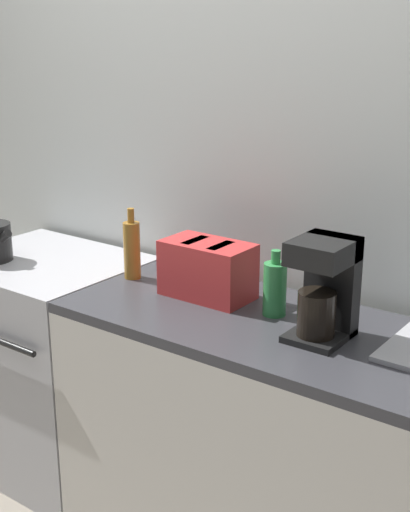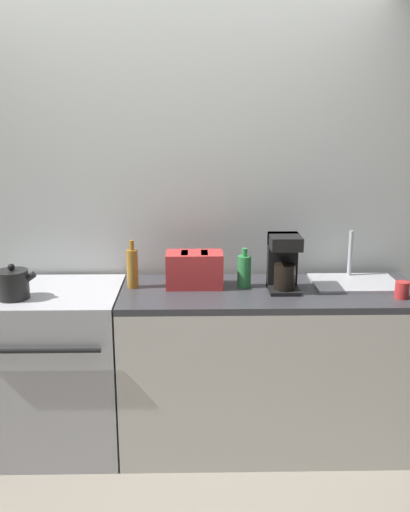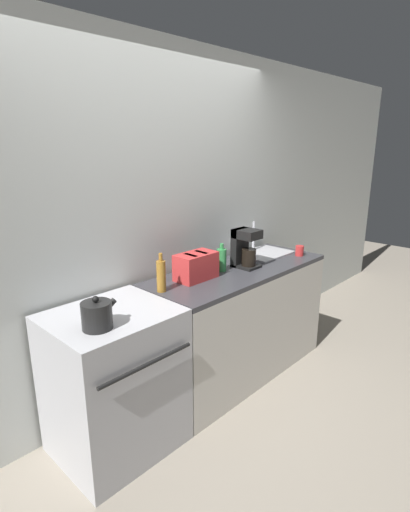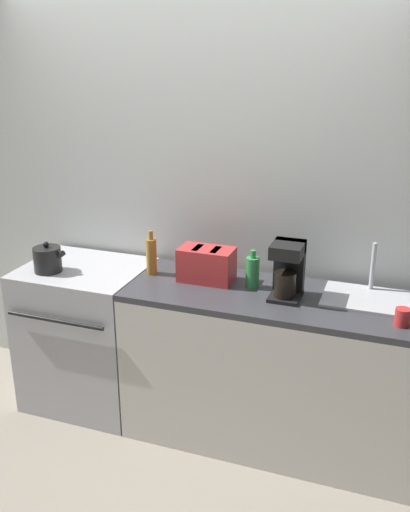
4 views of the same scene
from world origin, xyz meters
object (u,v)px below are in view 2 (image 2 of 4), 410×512
object	(u,v)px
coffee_maker	(284,261)
cup_red	(402,290)
stove	(56,367)
kettle	(13,284)
toaster	(195,270)
bottle_green	(244,271)
bottle_amber	(132,268)

from	to	relation	value
coffee_maker	cup_red	xyz separation A→B (m)	(0.60, -0.15, -0.12)
stove	kettle	bearing A→B (deg)	-142.19
toaster	bottle_green	distance (m)	0.27
coffee_maker	bottle_amber	bearing A→B (deg)	176.02
toaster	kettle	bearing A→B (deg)	-168.81
bottle_green	bottle_amber	size ratio (longest dim) A/B	0.82
bottle_green	bottle_amber	distance (m)	0.62
bottle_amber	kettle	bearing A→B (deg)	-163.66
stove	bottle_amber	size ratio (longest dim) A/B	3.46
stove	cup_red	bearing A→B (deg)	-4.89
kettle	cup_red	size ratio (longest dim) A/B	2.34
kettle	bottle_amber	xyz separation A→B (m)	(0.60, 0.18, 0.03)
toaster	cup_red	size ratio (longest dim) A/B	3.51
coffee_maker	bottle_amber	xyz separation A→B (m)	(-0.82, 0.06, -0.05)
kettle	cup_red	bearing A→B (deg)	-0.98
toaster	coffee_maker	distance (m)	0.49
coffee_maker	bottle_green	size ratio (longest dim) A/B	1.41
stove	bottle_amber	bearing A→B (deg)	6.67
kettle	toaster	xyz separation A→B (m)	(0.94, 0.19, 0.02)
coffee_maker	bottle_green	xyz separation A→B (m)	(-0.21, 0.06, -0.07)
stove	kettle	distance (m)	0.57
bottle_green	cup_red	xyz separation A→B (m)	(0.81, -0.21, -0.05)
coffee_maker	cup_red	bearing A→B (deg)	-14.38
bottle_green	cup_red	distance (m)	0.83
kettle	bottle_green	world-z (taller)	bottle_green
bottle_green	bottle_amber	xyz separation A→B (m)	(-0.62, -0.00, 0.02)
toaster	bottle_amber	distance (m)	0.34
stove	toaster	bearing A→B (deg)	4.51
bottle_green	bottle_amber	bearing A→B (deg)	-179.70
stove	coffee_maker	size ratio (longest dim) A/B	2.99
bottle_green	toaster	bearing A→B (deg)	178.56
bottle_green	bottle_amber	world-z (taller)	bottle_amber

